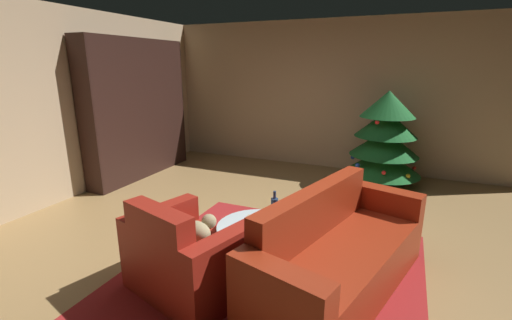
{
  "coord_description": "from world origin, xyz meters",
  "views": [
    {
      "loc": [
        1.12,
        -3.08,
        1.86
      ],
      "look_at": [
        -0.15,
        -0.12,
        0.97
      ],
      "focal_mm": 24.49,
      "sensor_mm": 36.0,
      "label": 1
    }
  ],
  "objects_px": {
    "armchair_red": "(189,258)",
    "book_stack_on_table": "(255,222)",
    "coffee_table": "(259,231)",
    "bookshelf_unit": "(145,110)",
    "couch_red": "(338,258)",
    "decorated_tree": "(385,138)",
    "bottle_on_table": "(274,208)"
  },
  "relations": [
    {
      "from": "armchair_red",
      "to": "bottle_on_table",
      "type": "distance_m",
      "value": 0.87
    },
    {
      "from": "bookshelf_unit",
      "to": "book_stack_on_table",
      "type": "relative_size",
      "value": 11.14
    },
    {
      "from": "coffee_table",
      "to": "book_stack_on_table",
      "type": "xyz_separation_m",
      "value": [
        -0.04,
        0.01,
        0.07
      ]
    },
    {
      "from": "bottle_on_table",
      "to": "book_stack_on_table",
      "type": "bearing_deg",
      "value": -122.62
    },
    {
      "from": "armchair_red",
      "to": "couch_red",
      "type": "height_order",
      "value": "couch_red"
    },
    {
      "from": "armchair_red",
      "to": "coffee_table",
      "type": "relative_size",
      "value": 1.53
    },
    {
      "from": "armchair_red",
      "to": "book_stack_on_table",
      "type": "height_order",
      "value": "armchair_red"
    },
    {
      "from": "coffee_table",
      "to": "decorated_tree",
      "type": "height_order",
      "value": "decorated_tree"
    },
    {
      "from": "coffee_table",
      "to": "bottle_on_table",
      "type": "height_order",
      "value": "bottle_on_table"
    },
    {
      "from": "couch_red",
      "to": "bottle_on_table",
      "type": "bearing_deg",
      "value": 166.89
    },
    {
      "from": "decorated_tree",
      "to": "bottle_on_table",
      "type": "bearing_deg",
      "value": -104.73
    },
    {
      "from": "decorated_tree",
      "to": "couch_red",
      "type": "bearing_deg",
      "value": -92.58
    },
    {
      "from": "bookshelf_unit",
      "to": "couch_red",
      "type": "height_order",
      "value": "bookshelf_unit"
    },
    {
      "from": "couch_red",
      "to": "decorated_tree",
      "type": "bearing_deg",
      "value": 87.42
    },
    {
      "from": "couch_red",
      "to": "decorated_tree",
      "type": "distance_m",
      "value": 3.07
    },
    {
      "from": "coffee_table",
      "to": "bookshelf_unit",
      "type": "bearing_deg",
      "value": 144.8
    },
    {
      "from": "book_stack_on_table",
      "to": "armchair_red",
      "type": "bearing_deg",
      "value": -132.57
    },
    {
      "from": "armchair_red",
      "to": "couch_red",
      "type": "distance_m",
      "value": 1.25
    },
    {
      "from": "coffee_table",
      "to": "book_stack_on_table",
      "type": "height_order",
      "value": "book_stack_on_table"
    },
    {
      "from": "armchair_red",
      "to": "book_stack_on_table",
      "type": "xyz_separation_m",
      "value": [
        0.41,
        0.45,
        0.21
      ]
    },
    {
      "from": "coffee_table",
      "to": "bottle_on_table",
      "type": "relative_size",
      "value": 2.74
    },
    {
      "from": "bottle_on_table",
      "to": "decorated_tree",
      "type": "distance_m",
      "value": 2.99
    },
    {
      "from": "armchair_red",
      "to": "book_stack_on_table",
      "type": "bearing_deg",
      "value": 47.43
    },
    {
      "from": "couch_red",
      "to": "decorated_tree",
      "type": "xyz_separation_m",
      "value": [
        0.14,
        3.03,
        0.44
      ]
    },
    {
      "from": "couch_red",
      "to": "bottle_on_table",
      "type": "relative_size",
      "value": 7.73
    },
    {
      "from": "book_stack_on_table",
      "to": "decorated_tree",
      "type": "height_order",
      "value": "decorated_tree"
    },
    {
      "from": "bookshelf_unit",
      "to": "book_stack_on_table",
      "type": "xyz_separation_m",
      "value": [
        2.96,
        -2.11,
        -0.59
      ]
    },
    {
      "from": "bookshelf_unit",
      "to": "armchair_red",
      "type": "bearing_deg",
      "value": -45.05
    },
    {
      "from": "bookshelf_unit",
      "to": "armchair_red",
      "type": "distance_m",
      "value": 3.69
    },
    {
      "from": "coffee_table",
      "to": "bottle_on_table",
      "type": "xyz_separation_m",
      "value": [
        0.07,
        0.19,
        0.15
      ]
    },
    {
      "from": "coffee_table",
      "to": "decorated_tree",
      "type": "distance_m",
      "value": 3.2
    },
    {
      "from": "armchair_red",
      "to": "coffee_table",
      "type": "xyz_separation_m",
      "value": [
        0.45,
        0.43,
        0.14
      ]
    }
  ]
}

